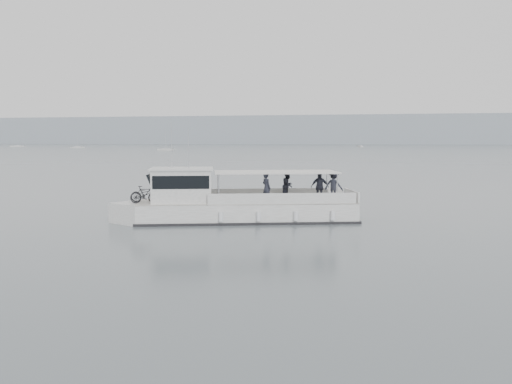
# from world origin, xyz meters

# --- Properties ---
(ground) EXTENTS (1400.00, 1400.00, 0.00)m
(ground) POSITION_xyz_m (0.00, 0.00, 0.00)
(ground) COLOR #525D61
(ground) RESTS_ON ground
(headland) EXTENTS (1400.00, 90.00, 28.00)m
(headland) POSITION_xyz_m (0.00, 560.00, 14.00)
(headland) COLOR #939EA8
(headland) RESTS_ON ground
(tour_boat) EXTENTS (13.17, 6.68, 5.58)m
(tour_boat) POSITION_xyz_m (-1.75, 3.16, 0.91)
(tour_boat) COLOR white
(tour_boat) RESTS_ON ground
(moored_fleet) EXTENTS (419.66, 352.81, 10.23)m
(moored_fleet) POSITION_xyz_m (-22.76, 202.41, 0.36)
(moored_fleet) COLOR white
(moored_fleet) RESTS_ON ground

